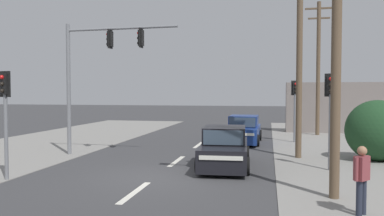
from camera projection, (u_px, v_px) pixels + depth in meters
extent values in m
plane|color=#3A3A3D|center=(155.00, 177.00, 12.68)|extent=(140.00, 140.00, 0.00)
cube|color=silver|center=(135.00, 192.00, 10.72)|extent=(0.20, 2.40, 0.01)
cube|color=silver|center=(177.00, 161.00, 15.62)|extent=(0.20, 2.40, 0.01)
cube|color=silver|center=(199.00, 145.00, 20.51)|extent=(0.20, 2.40, 0.01)
cube|color=gray|center=(13.00, 151.00, 18.30)|extent=(8.00, 40.00, 0.02)
cylinder|color=brown|center=(336.00, 38.00, 9.89)|extent=(0.26, 0.26, 8.61)
cylinder|color=brown|center=(299.00, 58.00, 16.18)|extent=(0.26, 0.26, 8.70)
cylinder|color=brown|center=(318.00, 69.00, 25.04)|extent=(0.26, 0.26, 8.93)
cube|color=brown|center=(319.00, 8.00, 24.88)|extent=(1.80, 0.12, 0.11)
cube|color=brown|center=(319.00, 18.00, 24.90)|extent=(1.40, 0.12, 0.10)
cylinder|color=slate|center=(69.00, 90.00, 17.18)|extent=(0.18, 0.18, 6.00)
cylinder|color=slate|center=(121.00, 28.00, 16.50)|extent=(5.20, 0.22, 0.11)
cube|color=black|center=(110.00, 39.00, 16.63)|extent=(0.21, 0.26, 0.68)
cube|color=black|center=(110.00, 39.00, 16.63)|extent=(0.05, 0.44, 0.84)
sphere|color=red|center=(108.00, 34.00, 16.65)|extent=(0.13, 0.13, 0.13)
sphere|color=black|center=(108.00, 39.00, 16.66)|extent=(0.13, 0.13, 0.13)
sphere|color=black|center=(108.00, 44.00, 16.67)|extent=(0.13, 0.13, 0.13)
cube|color=black|center=(141.00, 38.00, 16.31)|extent=(0.21, 0.26, 0.68)
cube|color=black|center=(141.00, 38.00, 16.31)|extent=(0.05, 0.44, 0.84)
sphere|color=red|center=(138.00, 33.00, 16.33)|extent=(0.13, 0.13, 0.13)
sphere|color=black|center=(138.00, 38.00, 16.33)|extent=(0.13, 0.13, 0.13)
sphere|color=black|center=(138.00, 43.00, 16.34)|extent=(0.13, 0.13, 0.13)
cylinder|color=slate|center=(330.00, 133.00, 13.65)|extent=(0.12, 0.12, 2.80)
cube|color=black|center=(331.00, 85.00, 13.58)|extent=(0.30, 0.26, 0.68)
cube|color=black|center=(331.00, 85.00, 13.58)|extent=(0.44, 0.15, 0.84)
sphere|color=red|center=(331.00, 79.00, 13.46)|extent=(0.13, 0.13, 0.13)
sphere|color=black|center=(331.00, 85.00, 13.47)|extent=(0.13, 0.13, 0.13)
sphere|color=black|center=(330.00, 91.00, 13.48)|extent=(0.13, 0.13, 0.13)
cylinder|color=slate|center=(6.00, 138.00, 12.16)|extent=(0.12, 0.12, 2.80)
cube|color=black|center=(5.00, 84.00, 12.09)|extent=(0.29, 0.24, 0.68)
cube|color=black|center=(5.00, 84.00, 12.09)|extent=(0.44, 0.11, 0.84)
sphere|color=red|center=(2.00, 77.00, 11.97)|extent=(0.13, 0.13, 0.13)
sphere|color=black|center=(2.00, 84.00, 11.98)|extent=(0.13, 0.13, 0.13)
sphere|color=black|center=(2.00, 91.00, 11.99)|extent=(0.13, 0.13, 0.13)
cylinder|color=slate|center=(295.00, 118.00, 21.45)|extent=(0.12, 0.12, 2.80)
cube|color=black|center=(295.00, 88.00, 21.38)|extent=(0.29, 0.24, 0.68)
cube|color=black|center=(295.00, 88.00, 21.38)|extent=(0.44, 0.11, 0.84)
sphere|color=red|center=(296.00, 84.00, 21.25)|extent=(0.13, 0.13, 0.13)
sphere|color=black|center=(296.00, 88.00, 21.26)|extent=(0.13, 0.13, 0.13)
sphere|color=black|center=(295.00, 92.00, 21.27)|extent=(0.13, 0.13, 0.13)
ellipsoid|color=#1E4223|center=(377.00, 131.00, 15.64)|extent=(2.58, 2.32, 2.56)
cube|color=gray|center=(375.00, 108.00, 26.06)|extent=(12.00, 1.00, 3.60)
cube|color=black|center=(225.00, 153.00, 14.35)|extent=(1.94, 4.29, 0.80)
cube|color=black|center=(225.00, 135.00, 14.37)|extent=(1.67, 1.99, 0.62)
cube|color=#384756|center=(223.00, 138.00, 13.41)|extent=(1.44, 0.14, 0.53)
cube|color=#384756|center=(226.00, 132.00, 15.33)|extent=(1.41, 0.14, 0.50)
cube|color=white|center=(221.00, 158.00, 12.24)|extent=(1.44, 0.12, 0.14)
cylinder|color=black|center=(247.00, 166.00, 12.94)|extent=(0.23, 0.65, 0.64)
cylinder|color=black|center=(198.00, 165.00, 13.19)|extent=(0.23, 0.65, 0.64)
cylinder|color=black|center=(247.00, 154.00, 15.52)|extent=(0.23, 0.65, 0.64)
cylinder|color=black|center=(206.00, 153.00, 15.76)|extent=(0.23, 0.65, 0.64)
cube|color=navy|center=(244.00, 133.00, 21.36)|extent=(1.80, 4.24, 0.80)
cube|color=navy|center=(244.00, 121.00, 21.38)|extent=(1.60, 1.94, 0.62)
cube|color=#384756|center=(242.00, 122.00, 20.43)|extent=(1.44, 0.09, 0.53)
cube|color=#384756|center=(245.00, 120.00, 22.32)|extent=(1.41, 0.09, 0.50)
cube|color=white|center=(240.00, 134.00, 19.28)|extent=(1.45, 0.07, 0.14)
cylinder|color=black|center=(258.00, 140.00, 19.91)|extent=(0.20, 0.64, 0.64)
cylinder|color=black|center=(226.00, 140.00, 20.29)|extent=(0.20, 0.64, 0.64)
cylinder|color=black|center=(260.00, 135.00, 22.44)|extent=(0.20, 0.64, 0.64)
cylinder|color=black|center=(232.00, 134.00, 22.82)|extent=(0.20, 0.64, 0.64)
cylinder|color=#232838|center=(359.00, 199.00, 8.59)|extent=(0.14, 0.14, 0.84)
cylinder|color=#232838|center=(363.00, 197.00, 8.70)|extent=(0.14, 0.14, 0.84)
cube|color=brown|center=(362.00, 168.00, 8.62)|extent=(0.40, 0.42, 0.56)
sphere|color=#9E7051|center=(362.00, 151.00, 8.60)|extent=(0.22, 0.22, 0.22)
cylinder|color=brown|center=(356.00, 169.00, 8.48)|extent=(0.09, 0.09, 0.54)
cylinder|color=brown|center=(367.00, 167.00, 8.76)|extent=(0.09, 0.09, 0.54)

